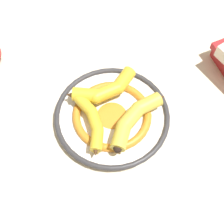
{
  "coord_description": "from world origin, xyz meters",
  "views": [
    {
      "loc": [
        -0.37,
        -0.19,
        0.74
      ],
      "look_at": [
        -0.01,
        -0.03,
        0.04
      ],
      "focal_mm": 50.0,
      "sensor_mm": 36.0,
      "label": 1
    }
  ],
  "objects_px": {
    "decorative_bowl": "(112,116)",
    "banana_b": "(93,123)",
    "banana_c": "(104,90)",
    "banana_a": "(135,118)"
  },
  "relations": [
    {
      "from": "banana_b",
      "to": "banana_a",
      "type": "bearing_deg",
      "value": -101.32
    },
    {
      "from": "banana_a",
      "to": "banana_b",
      "type": "distance_m",
      "value": 0.11
    },
    {
      "from": "banana_a",
      "to": "banana_b",
      "type": "bearing_deg",
      "value": -45.54
    },
    {
      "from": "banana_b",
      "to": "banana_c",
      "type": "height_order",
      "value": "banana_c"
    },
    {
      "from": "decorative_bowl",
      "to": "banana_a",
      "type": "height_order",
      "value": "banana_a"
    },
    {
      "from": "decorative_bowl",
      "to": "banana_b",
      "type": "distance_m",
      "value": 0.07
    },
    {
      "from": "decorative_bowl",
      "to": "banana_a",
      "type": "relative_size",
      "value": 1.49
    },
    {
      "from": "banana_c",
      "to": "decorative_bowl",
      "type": "bearing_deg",
      "value": -97.58
    },
    {
      "from": "decorative_bowl",
      "to": "banana_b",
      "type": "xyz_separation_m",
      "value": [
        -0.05,
        0.03,
        0.03
      ]
    },
    {
      "from": "decorative_bowl",
      "to": "banana_b",
      "type": "relative_size",
      "value": 2.1
    }
  ]
}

